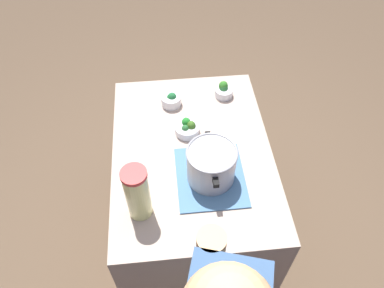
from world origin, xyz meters
TOP-DOWN VIEW (x-y plane):
  - ground_plane at (0.00, 0.00)m, footprint 8.00×8.00m
  - counter_slab at (0.00, 0.00)m, footprint 1.08×0.78m
  - dish_cloth at (0.17, 0.07)m, footprint 0.36×0.31m
  - cooking_pot at (0.17, 0.07)m, footprint 0.29×0.23m
  - lemonade_pitcher at (0.31, -0.25)m, footprint 0.11×0.11m
  - broccoli_bowl_front at (-0.34, -0.08)m, footprint 0.11×0.11m
  - broccoli_bowl_center at (-0.38, 0.21)m, footprint 0.10×0.10m
  - broccoli_bowl_back at (-0.13, -0.01)m, footprint 0.13×0.13m

SIDE VIEW (x-z plane):
  - ground_plane at x=0.00m, z-range 0.00..0.00m
  - counter_slab at x=0.00m, z-range 0.00..0.85m
  - dish_cloth at x=0.17m, z-range 0.85..0.86m
  - broccoli_bowl_back at x=-0.13m, z-range 0.84..0.92m
  - broccoli_bowl_front at x=-0.34m, z-range 0.85..0.92m
  - broccoli_bowl_center at x=-0.38m, z-range 0.84..0.93m
  - cooking_pot at x=0.17m, z-range 0.86..1.04m
  - lemonade_pitcher at x=0.31m, z-range 0.85..1.13m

